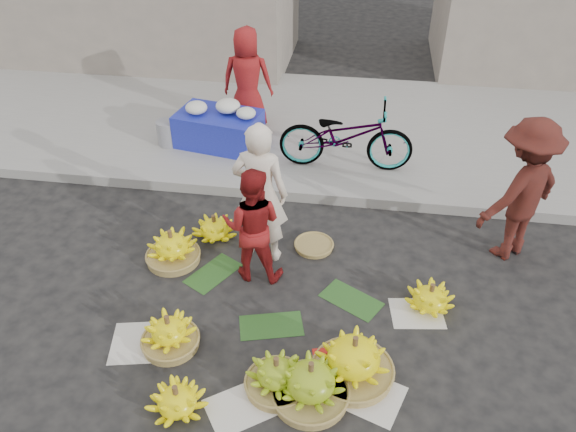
# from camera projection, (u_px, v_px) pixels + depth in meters

# --- Properties ---
(ground) EXTENTS (80.00, 80.00, 0.00)m
(ground) POSITION_uv_depth(u_px,v_px,m) (284.00, 313.00, 5.96)
(ground) COLOR black
(ground) RESTS_ON ground
(curb) EXTENTS (40.00, 0.25, 0.15)m
(curb) POSITION_uv_depth(u_px,v_px,m) (308.00, 193.00, 7.67)
(curb) COLOR gray
(curb) RESTS_ON ground
(sidewalk) EXTENTS (40.00, 4.00, 0.12)m
(sidewalk) POSITION_uv_depth(u_px,v_px,m) (323.00, 125.00, 9.36)
(sidewalk) COLOR gray
(sidewalk) RESTS_ON ground
(newspaper_scatter) EXTENTS (3.20, 1.80, 0.00)m
(newspaper_scatter) POSITION_uv_depth(u_px,v_px,m) (271.00, 373.00, 5.32)
(newspaper_scatter) COLOR silver
(newspaper_scatter) RESTS_ON ground
(banana_leaves) EXTENTS (2.00, 1.00, 0.00)m
(banana_leaves) POSITION_uv_depth(u_px,v_px,m) (277.00, 299.00, 6.13)
(banana_leaves) COLOR #1E4B19
(banana_leaves) RESTS_ON ground
(banana_bunch_0) EXTENTS (0.60, 0.60, 0.40)m
(banana_bunch_0) POSITION_uv_depth(u_px,v_px,m) (169.00, 333.00, 5.50)
(banana_bunch_0) COLOR olive
(banana_bunch_0) RESTS_ON ground
(banana_bunch_1) EXTENTS (0.54, 0.54, 0.31)m
(banana_bunch_1) POSITION_uv_depth(u_px,v_px,m) (177.00, 400.00, 4.92)
(banana_bunch_1) COLOR #FFF50C
(banana_bunch_1) RESTS_ON ground
(banana_bunch_2) EXTENTS (0.70, 0.70, 0.47)m
(banana_bunch_2) POSITION_uv_depth(u_px,v_px,m) (311.00, 383.00, 4.98)
(banana_bunch_2) COLOR olive
(banana_bunch_2) RESTS_ON ground
(banana_bunch_3) EXTENTS (0.61, 0.61, 0.41)m
(banana_bunch_3) POSITION_uv_depth(u_px,v_px,m) (276.00, 376.00, 5.09)
(banana_bunch_3) COLOR olive
(banana_bunch_3) RESTS_ON ground
(banana_bunch_4) EXTENTS (0.88, 0.88, 0.51)m
(banana_bunch_4) POSITION_uv_depth(u_px,v_px,m) (354.00, 359.00, 5.18)
(banana_bunch_4) COLOR olive
(banana_bunch_4) RESTS_ON ground
(banana_bunch_5) EXTENTS (0.60, 0.60, 0.32)m
(banana_bunch_5) POSITION_uv_depth(u_px,v_px,m) (430.00, 298.00, 5.95)
(banana_bunch_5) COLOR #FFF50C
(banana_bunch_5) RESTS_ON ground
(banana_bunch_6) EXTENTS (0.62, 0.62, 0.43)m
(banana_bunch_6) POSITION_uv_depth(u_px,v_px,m) (172.00, 248.00, 6.55)
(banana_bunch_6) COLOR olive
(banana_bunch_6) RESTS_ON ground
(banana_bunch_7) EXTENTS (0.60, 0.60, 0.32)m
(banana_bunch_7) POSITION_uv_depth(u_px,v_px,m) (215.00, 228.00, 6.94)
(banana_bunch_7) COLOR #FFF50C
(banana_bunch_7) RESTS_ON ground
(basket_spare) EXTENTS (0.53, 0.53, 0.05)m
(basket_spare) POSITION_uv_depth(u_px,v_px,m) (314.00, 246.00, 6.83)
(basket_spare) COLOR olive
(basket_spare) RESTS_ON ground
(incense_stack) EXTENTS (0.25, 0.13, 0.10)m
(incense_stack) POSITION_uv_depth(u_px,v_px,m) (324.00, 354.00, 5.44)
(incense_stack) COLOR red
(incense_stack) RESTS_ON ground
(vendor_cream) EXTENTS (0.66, 0.46, 1.74)m
(vendor_cream) POSITION_uv_depth(u_px,v_px,m) (260.00, 194.00, 6.24)
(vendor_cream) COLOR #F5E4CE
(vendor_cream) RESTS_ON ground
(vendor_red) EXTENTS (0.67, 0.52, 1.38)m
(vendor_red) POSITION_uv_depth(u_px,v_px,m) (252.00, 225.00, 6.07)
(vendor_red) COLOR maroon
(vendor_red) RESTS_ON ground
(man_striped) EXTENTS (1.29, 1.22, 1.75)m
(man_striped) POSITION_uv_depth(u_px,v_px,m) (521.00, 191.00, 6.28)
(man_striped) COLOR maroon
(man_striped) RESTS_ON ground
(flower_table) EXTENTS (1.35, 0.98, 0.71)m
(flower_table) POSITION_uv_depth(u_px,v_px,m) (219.00, 127.00, 8.55)
(flower_table) COLOR #1920A2
(flower_table) RESTS_ON sidewalk
(grey_bucket) EXTENTS (0.34, 0.34, 0.38)m
(grey_bucket) POSITION_uv_depth(u_px,v_px,m) (168.00, 133.00, 8.61)
(grey_bucket) COLOR gray
(grey_bucket) RESTS_ON sidewalk
(flower_vendor) EXTENTS (0.81, 0.55, 1.62)m
(flower_vendor) POSITION_uv_depth(u_px,v_px,m) (247.00, 79.00, 8.73)
(flower_vendor) COLOR maroon
(flower_vendor) RESTS_ON sidewalk
(bicycle) EXTENTS (0.70, 1.90, 0.99)m
(bicycle) POSITION_uv_depth(u_px,v_px,m) (346.00, 136.00, 7.88)
(bicycle) COLOR gray
(bicycle) RESTS_ON sidewalk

